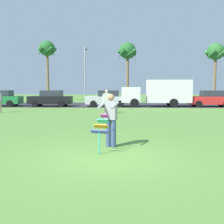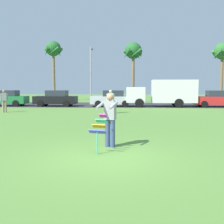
# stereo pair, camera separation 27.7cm
# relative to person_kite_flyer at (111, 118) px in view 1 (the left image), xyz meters

# --- Properties ---
(ground_plane) EXTENTS (120.00, 120.00, 0.00)m
(ground_plane) POSITION_rel_person_kite_flyer_xyz_m (-0.03, -1.24, -0.95)
(ground_plane) COLOR #568438
(road_strip) EXTENTS (120.00, 8.00, 0.01)m
(road_strip) POSITION_rel_person_kite_flyer_xyz_m (-0.03, 20.04, -0.95)
(road_strip) COLOR #2D2D33
(road_strip) RESTS_ON ground
(person_kite_flyer) EXTENTS (0.69, 0.76, 1.73)m
(person_kite_flyer) POSITION_rel_person_kite_flyer_xyz_m (0.00, 0.00, 0.00)
(person_kite_flyer) COLOR #384772
(person_kite_flyer) RESTS_ON ground
(kite_held) EXTENTS (0.53, 0.70, 1.13)m
(kite_held) POSITION_rel_person_kite_flyer_xyz_m (-0.26, -0.78, -0.19)
(kite_held) COLOR #D83399
(kite_held) RESTS_ON ground
(parked_car_green) EXTENTS (4.25, 1.92, 1.60)m
(parked_car_green) POSITION_rel_person_kite_flyer_xyz_m (-11.81, 17.64, -0.18)
(parked_car_green) COLOR #1E7238
(parked_car_green) RESTS_ON ground
(parked_car_black) EXTENTS (4.24, 1.91, 1.60)m
(parked_car_black) POSITION_rel_person_kite_flyer_xyz_m (-6.70, 17.64, -0.18)
(parked_car_black) COLOR black
(parked_car_black) RESTS_ON ground
(parked_car_silver) EXTENTS (4.26, 1.94, 1.60)m
(parked_car_silver) POSITION_rel_person_kite_flyer_xyz_m (-1.03, 17.64, -0.18)
(parked_car_silver) COLOR silver
(parked_car_silver) RESTS_ON ground
(parked_truck_white_box) EXTENTS (6.71, 2.15, 2.62)m
(parked_truck_white_box) POSITION_rel_person_kite_flyer_xyz_m (4.16, 17.64, 0.46)
(parked_truck_white_box) COLOR silver
(parked_truck_white_box) RESTS_ON ground
(parked_car_red) EXTENTS (4.25, 1.92, 1.60)m
(parked_car_red) POSITION_rel_person_kite_flyer_xyz_m (9.08, 17.64, -0.18)
(parked_car_red) COLOR red
(parked_car_red) RESTS_ON ground
(palm_tree_left_near) EXTENTS (2.58, 2.71, 8.27)m
(palm_tree_left_near) POSITION_rel_person_kite_flyer_xyz_m (-9.87, 28.13, 5.92)
(palm_tree_left_near) COLOR brown
(palm_tree_left_near) RESTS_ON ground
(palm_tree_right_near) EXTENTS (2.58, 2.71, 7.57)m
(palm_tree_right_near) POSITION_rel_person_kite_flyer_xyz_m (1.15, 25.65, 5.27)
(palm_tree_right_near) COLOR brown
(palm_tree_right_near) RESTS_ON ground
(palm_tree_centre_far) EXTENTS (2.58, 2.71, 7.41)m
(palm_tree_centre_far) POSITION_rel_person_kite_flyer_xyz_m (12.18, 25.57, 5.13)
(palm_tree_centre_far) COLOR brown
(palm_tree_centre_far) RESTS_ON ground
(streetlight_pole) EXTENTS (0.24, 1.65, 7.00)m
(streetlight_pole) POSITION_rel_person_kite_flyer_xyz_m (-4.25, 25.38, 3.05)
(streetlight_pole) COLOR #9E9EA3
(streetlight_pole) RESTS_ON ground
(person_walker_near) EXTENTS (0.56, 0.28, 1.73)m
(person_walker_near) POSITION_rel_person_kite_flyer_xyz_m (-0.72, 10.82, -0.02)
(person_walker_near) COLOR #26262B
(person_walker_near) RESTS_ON ground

